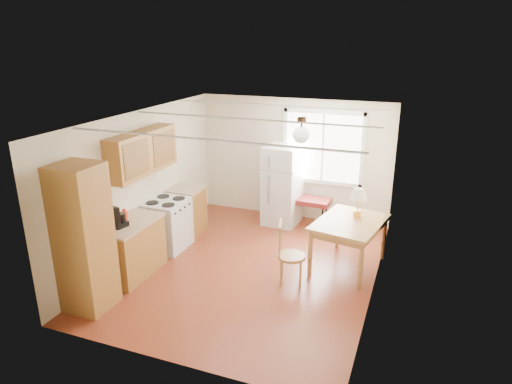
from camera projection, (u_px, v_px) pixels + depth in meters
The scene contains 11 objects.
room_shell at pixel (250, 197), 7.20m from camera, with size 4.60×5.60×2.62m.
kitchen_run at pixel (136, 221), 7.34m from camera, with size 0.65×3.40×2.20m.
window_unit at pixel (323, 148), 9.09m from camera, with size 1.64×0.05×1.51m.
pendant_light at pixel (301, 134), 7.00m from camera, with size 0.26×0.26×0.40m.
refrigerator at pixel (282, 185), 9.17m from camera, with size 0.73×0.73×1.62m.
bench at pixel (299, 200), 9.23m from camera, with size 1.27×0.52×0.58m.
dining_table at pixel (350, 227), 7.43m from camera, with size 1.21×1.46×0.81m.
chair at pixel (285, 249), 6.99m from camera, with size 0.47×0.46×0.99m.
table_lamp at pixel (358, 197), 7.46m from camera, with size 0.28×0.28×0.49m.
coffee_maker at pixel (118, 219), 6.90m from camera, with size 0.23×0.27×0.36m.
kettle at pixel (124, 215), 7.19m from camera, with size 0.10×0.10×0.20m.
Camera 1 is at (2.49, -6.31, 3.66)m, focal length 32.00 mm.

